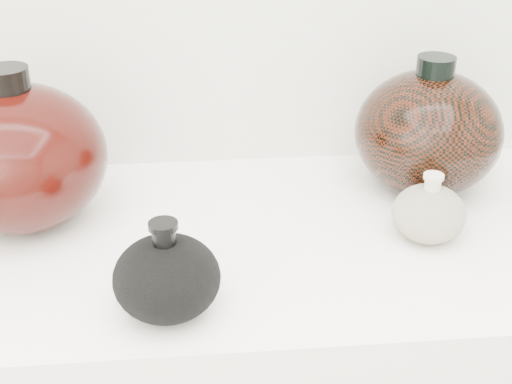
{
  "coord_description": "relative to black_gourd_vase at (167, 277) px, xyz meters",
  "views": [
    {
      "loc": [
        -0.06,
        0.09,
        1.43
      ],
      "look_at": [
        0.02,
        0.92,
        0.98
      ],
      "focal_mm": 50.0,
      "sensor_mm": 36.0,
      "label": 1
    }
  ],
  "objects": [
    {
      "name": "room",
      "position": [
        0.1,
        -0.51,
        0.35
      ],
      "size": [
        3.04,
        2.42,
        2.64
      ],
      "color": "slate",
      "rests_on": "ground"
    },
    {
      "name": "black_gourd_vase",
      "position": [
        0.0,
        0.0,
        0.0
      ],
      "size": [
        0.15,
        0.15,
        0.13
      ],
      "color": "black",
      "rests_on": "display_counter"
    },
    {
      "name": "left_round_pot",
      "position": [
        -0.21,
        0.24,
        0.05
      ],
      "size": [
        0.29,
        0.29,
        0.23
      ],
      "color": "black",
      "rests_on": "display_counter"
    },
    {
      "name": "right_round_pot",
      "position": [
        0.4,
        0.29,
        0.05
      ],
      "size": [
        0.23,
        0.23,
        0.22
      ],
      "color": "black",
      "rests_on": "display_counter"
    },
    {
      "name": "cream_gourd_vase",
      "position": [
        0.36,
        0.14,
        -0.01
      ],
      "size": [
        0.13,
        0.13,
        0.1
      ],
      "color": "beige",
      "rests_on": "display_counter"
    }
  ]
}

